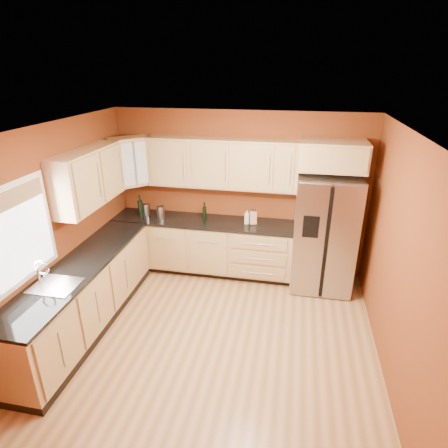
{
  "coord_description": "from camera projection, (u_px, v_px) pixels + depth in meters",
  "views": [
    {
      "loc": [
        0.87,
        -3.66,
        3.21
      ],
      "look_at": [
        -0.03,
        0.9,
        1.23
      ],
      "focal_mm": 30.0,
      "sensor_mm": 36.0,
      "label": 1
    }
  ],
  "objects": [
    {
      "name": "floor",
      "position": [
        213.0,
        341.0,
        4.71
      ],
      "size": [
        4.0,
        4.0,
        0.0
      ],
      "primitive_type": "plane",
      "color": "olive",
      "rests_on": "ground"
    },
    {
      "name": "ceiling",
      "position": [
        210.0,
        132.0,
        3.69
      ],
      "size": [
        4.0,
        4.0,
        0.0
      ],
      "primitive_type": "plane",
      "color": "white",
      "rests_on": "wall_back"
    },
    {
      "name": "wall_back",
      "position": [
        239.0,
        194.0,
        6.01
      ],
      "size": [
        4.0,
        0.04,
        2.6
      ],
      "primitive_type": "cube",
      "color": "maroon",
      "rests_on": "floor"
    },
    {
      "name": "wall_front",
      "position": [
        142.0,
        388.0,
        2.4
      ],
      "size": [
        4.0,
        0.04,
        2.6
      ],
      "primitive_type": "cube",
      "color": "maroon",
      "rests_on": "floor"
    },
    {
      "name": "wall_left",
      "position": [
        52.0,
        235.0,
        4.56
      ],
      "size": [
        0.04,
        4.0,
        2.6
      ],
      "primitive_type": "cube",
      "color": "maroon",
      "rests_on": "floor"
    },
    {
      "name": "wall_right",
      "position": [
        401.0,
        266.0,
        3.85
      ],
      "size": [
        0.04,
        4.0,
        2.6
      ],
      "primitive_type": "cube",
      "color": "maroon",
      "rests_on": "floor"
    },
    {
      "name": "base_cabinets_back",
      "position": [
        203.0,
        247.0,
        6.17
      ],
      "size": [
        2.9,
        0.6,
        0.88
      ],
      "primitive_type": "cube",
      "color": "tan",
      "rests_on": "floor"
    },
    {
      "name": "base_cabinets_left",
      "position": [
        85.0,
        297.0,
        4.84
      ],
      "size": [
        0.6,
        2.8,
        0.88
      ],
      "primitive_type": "cube",
      "color": "tan",
      "rests_on": "floor"
    },
    {
      "name": "countertop_back",
      "position": [
        202.0,
        221.0,
        5.98
      ],
      "size": [
        2.9,
        0.62,
        0.04
      ],
      "primitive_type": "cube",
      "color": "black",
      "rests_on": "base_cabinets_back"
    },
    {
      "name": "countertop_left",
      "position": [
        80.0,
        266.0,
        4.66
      ],
      "size": [
        0.62,
        2.8,
        0.04
      ],
      "primitive_type": "cube",
      "color": "black",
      "rests_on": "base_cabinets_left"
    },
    {
      "name": "upper_cabinets_back",
      "position": [
        222.0,
        163.0,
        5.7
      ],
      "size": [
        2.3,
        0.33,
        0.75
      ],
      "primitive_type": "cube",
      "color": "tan",
      "rests_on": "wall_back"
    },
    {
      "name": "upper_cabinets_left",
      "position": [
        89.0,
        178.0,
        4.98
      ],
      "size": [
        0.33,
        1.35,
        0.75
      ],
      "primitive_type": "cube",
      "color": "tan",
      "rests_on": "wall_left"
    },
    {
      "name": "corner_upper_cabinet",
      "position": [
        130.0,
        162.0,
        5.8
      ],
      "size": [
        0.67,
        0.67,
        0.75
      ],
      "primitive_type": "cube",
      "rotation": [
        0.0,
        0.0,
        0.79
      ],
      "color": "tan",
      "rests_on": "wall_back"
    },
    {
      "name": "over_fridge_cabinet",
      "position": [
        333.0,
        155.0,
        5.2
      ],
      "size": [
        0.92,
        0.6,
        0.4
      ],
      "primitive_type": "cube",
      "color": "tan",
      "rests_on": "wall_back"
    },
    {
      "name": "refrigerator",
      "position": [
        324.0,
        233.0,
        5.59
      ],
      "size": [
        0.9,
        0.75,
        1.78
      ],
      "primitive_type": "cube",
      "color": "#BABABF",
      "rests_on": "floor"
    },
    {
      "name": "window",
      "position": [
        21.0,
        233.0,
        4.01
      ],
      "size": [
        0.03,
        0.9,
        1.0
      ],
      "primitive_type": "cube",
      "color": "white",
      "rests_on": "wall_left"
    },
    {
      "name": "sink_faucet",
      "position": [
        53.0,
        274.0,
        4.14
      ],
      "size": [
        0.5,
        0.42,
        0.3
      ],
      "primitive_type": null,
      "color": "silver",
      "rests_on": "countertop_left"
    },
    {
      "name": "canister_left",
      "position": [
        146.0,
        210.0,
        6.13
      ],
      "size": [
        0.15,
        0.15,
        0.19
      ],
      "primitive_type": "cylinder",
      "rotation": [
        0.0,
        0.0,
        0.29
      ],
      "color": "#BABABF",
      "rests_on": "countertop_back"
    },
    {
      "name": "canister_right",
      "position": [
        161.0,
        212.0,
        6.03
      ],
      "size": [
        0.16,
        0.16,
        0.2
      ],
      "primitive_type": "cylinder",
      "rotation": [
        0.0,
        0.0,
        0.39
      ],
      "color": "#BABABF",
      "rests_on": "countertop_back"
    },
    {
      "name": "wine_bottle_a",
      "position": [
        140.0,
        206.0,
        6.09
      ],
      "size": [
        0.08,
        0.08,
        0.36
      ],
      "primitive_type": null,
      "rotation": [
        0.0,
        0.0,
        -0.06
      ],
      "color": "black",
      "rests_on": "countertop_back"
    },
    {
      "name": "wine_bottle_b",
      "position": [
        204.0,
        211.0,
        5.95
      ],
      "size": [
        0.08,
        0.08,
        0.29
      ],
      "primitive_type": null,
      "rotation": [
        0.0,
        0.0,
        0.23
      ],
      "color": "black",
      "rests_on": "countertop_back"
    },
    {
      "name": "knife_block",
      "position": [
        253.0,
        217.0,
        5.81
      ],
      "size": [
        0.13,
        0.12,
        0.21
      ],
      "primitive_type": "cube",
      "rotation": [
        0.0,
        0.0,
        0.28
      ],
      "color": "tan",
      "rests_on": "countertop_back"
    },
    {
      "name": "soap_dispenser",
      "position": [
        247.0,
        217.0,
        5.81
      ],
      "size": [
        0.07,
        0.07,
        0.21
      ],
      "primitive_type": "cylinder",
      "rotation": [
        0.0,
        0.0,
        -0.05
      ],
      "color": "white",
      "rests_on": "countertop_back"
    }
  ]
}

